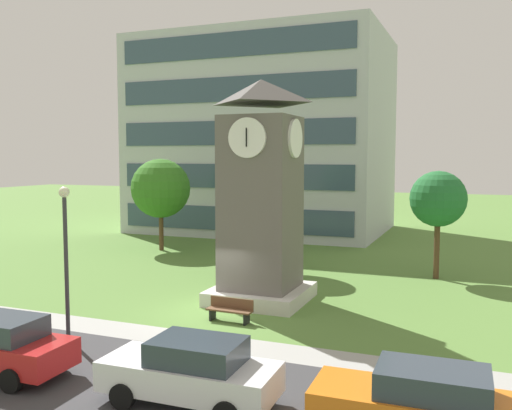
% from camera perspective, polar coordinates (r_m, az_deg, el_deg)
% --- Properties ---
extents(ground_plane, '(160.00, 160.00, 0.00)m').
position_cam_1_polar(ground_plane, '(22.47, -5.36, -11.19)').
color(ground_plane, '#567F38').
extents(street_asphalt, '(120.00, 7.20, 0.01)m').
position_cam_1_polar(street_asphalt, '(16.79, -17.13, -17.09)').
color(street_asphalt, '#38383A').
rests_on(street_asphalt, ground).
extents(kerb_strip, '(120.00, 1.60, 0.01)m').
position_cam_1_polar(kerb_strip, '(20.18, -9.04, -13.12)').
color(kerb_strip, '#9E9E99').
rests_on(kerb_strip, ground).
extents(office_building, '(20.06, 13.42, 16.00)m').
position_cam_1_polar(office_building, '(47.62, 0.83, 7.08)').
color(office_building, '#B7BCC6').
rests_on(office_building, ground).
extents(clock_tower, '(3.95, 3.95, 9.49)m').
position_cam_1_polar(clock_tower, '(23.83, 0.52, 0.06)').
color(clock_tower, '#605B56').
rests_on(clock_tower, ground).
extents(park_bench, '(1.81, 0.54, 0.88)m').
position_cam_1_polar(park_bench, '(21.50, -2.67, -10.65)').
color(park_bench, brown).
rests_on(park_bench, ground).
extents(street_lamp, '(0.36, 0.36, 5.25)m').
position_cam_1_polar(street_lamp, '(19.87, -18.91, -3.83)').
color(street_lamp, '#333338').
rests_on(street_lamp, ground).
extents(tree_by_building, '(2.85, 2.85, 5.54)m').
position_cam_1_polar(tree_by_building, '(29.76, 18.14, 0.56)').
color(tree_by_building, '#513823').
rests_on(tree_by_building, ground).
extents(tree_streetside, '(3.92, 3.92, 6.11)m').
position_cam_1_polar(tree_streetside, '(37.49, -9.74, 1.67)').
color(tree_streetside, '#513823').
rests_on(tree_streetside, ground).
extents(tree_near_tower, '(3.62, 3.62, 6.22)m').
position_cam_1_polar(tree_near_tower, '(30.27, 0.61, 1.45)').
color(tree_near_tower, '#513823').
rests_on(tree_near_tower, ground).
extents(parked_car_white, '(4.56, 2.06, 1.69)m').
position_cam_1_polar(parked_car_white, '(14.74, -6.64, -16.50)').
color(parked_car_white, silver).
rests_on(parked_car_white, ground).
extents(parked_car_orange, '(4.80, 2.01, 1.69)m').
position_cam_1_polar(parked_car_orange, '(13.41, 16.77, -18.94)').
color(parked_car_orange, orange).
rests_on(parked_car_orange, ground).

